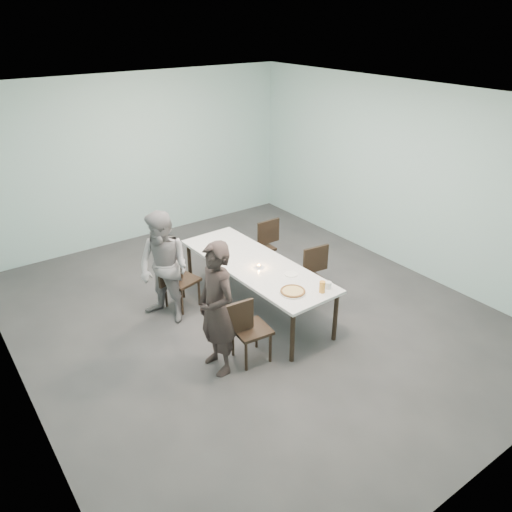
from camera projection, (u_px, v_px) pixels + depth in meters
ground at (250, 314)px, 7.16m from camera, size 7.00×7.00×0.00m
room_shell at (249, 179)px, 6.26m from camera, size 6.02×7.02×3.01m
table at (256, 267)px, 6.98m from camera, size 0.98×2.63×0.75m
chair_near_left at (246, 327)px, 6.01m from camera, size 0.63×0.46×0.87m
chair_far_left at (177, 278)px, 7.10m from camera, size 0.65×0.51×0.87m
chair_near_right at (309, 271)px, 7.28m from camera, size 0.63×0.47×0.87m
chair_far_right at (263, 243)px, 8.16m from camera, size 0.61×0.42×0.87m
diner_near at (217, 309)px, 5.74m from camera, size 0.40×0.61×1.67m
diner_far at (164, 268)px, 6.72m from camera, size 0.86×0.95×1.59m
pizza at (293, 291)px, 6.23m from camera, size 0.34×0.34×0.04m
side_plate at (291, 274)px, 6.67m from camera, size 0.18×0.18×0.01m
beer_glass at (322, 287)px, 6.22m from camera, size 0.08×0.08×0.15m
water_tumbler at (328, 285)px, 6.32m from camera, size 0.08×0.08×0.09m
tealight at (259, 266)px, 6.83m from camera, size 0.06×0.06×0.05m
amber_tumbler at (222, 246)px, 7.36m from camera, size 0.07×0.07×0.08m
menu at (214, 248)px, 7.39m from camera, size 0.31×0.23×0.01m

